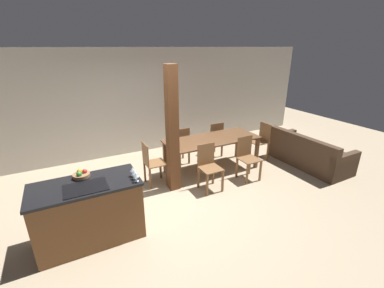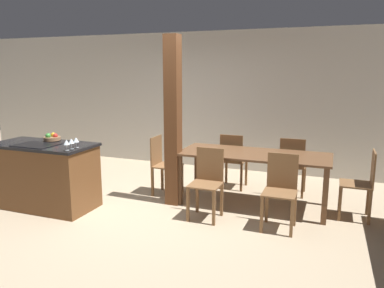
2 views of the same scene
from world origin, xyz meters
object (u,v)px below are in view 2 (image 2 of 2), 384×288
Objects in this scene: dining_table at (254,160)px; timber_post at (173,122)px; dining_chair_near_right at (280,189)px; fruit_bowl at (52,138)px; wine_glass_far at (76,140)px; wine_glass_middle at (71,141)px; dining_chair_near_left at (207,181)px; kitchen_island at (45,175)px; wine_glass_near at (66,143)px; dining_chair_head_end at (163,164)px; dining_chair_far_right at (292,165)px; dining_chair_foot_end at (362,183)px; dining_chair_far_left at (233,160)px.

timber_post reaches higher than dining_table.
fruit_bowl is at bearing -175.61° from dining_chair_near_right.
wine_glass_middle is at bearing -90.00° from wine_glass_far.
dining_chair_near_right is (2.60, 0.56, -0.55)m from wine_glass_far.
dining_chair_near_right is at bearing -11.35° from timber_post.
wine_glass_far is (0.00, 0.09, 0.00)m from wine_glass_middle.
fruit_bowl is 2.38m from dining_chair_near_left.
wine_glass_near is at bearing -23.41° from kitchen_island.
wine_glass_near is at bearing -90.00° from wine_glass_far.
wine_glass_near is 0.19m from wine_glass_far.
dining_chair_head_end is at bearing 133.89° from timber_post.
wine_glass_middle reaches higher than dining_chair_far_right.
dining_table is 1.45m from dining_chair_foot_end.
fruit_bowl reaches higher than dining_chair_head_end.
wine_glass_middle is at bearing -158.15° from dining_chair_near_left.
wine_glass_far reaches higher than dining_chair_foot_end.
fruit_bowl is 1.74× the size of wine_glass_middle.
wine_glass_middle is 0.15× the size of dining_chair_far_right.
fruit_bowl is 1.74× the size of wine_glass_far.
dining_chair_head_end is at bearing -180.00° from dining_table.
dining_table is 2.30× the size of dining_chair_foot_end.
wine_glass_near reaches higher than dining_chair_near_left.
dining_chair_far_right is at bearing 32.40° from timber_post.
dining_chair_near_left is (1.64, 0.66, -0.55)m from wine_glass_middle.
wine_glass_far reaches higher than dining_chair_far_right.
wine_glass_far is (0.66, -0.10, 0.58)m from kitchen_island.
dining_chair_near_left and dining_chair_near_right have the same top height.
kitchen_island is at bearing -154.77° from timber_post.
dining_chair_far_right is at bearing 37.35° from wine_glass_middle.
dining_chair_near_left is (2.31, 0.25, -0.48)m from fruit_bowl.
dining_chair_far_left and dining_chair_far_right have the same top height.
wine_glass_middle reaches higher than dining_chair_foot_end.
dining_chair_head_end is at bearing 34.08° from fruit_bowl.
wine_glass_near is 0.15× the size of dining_chair_head_end.
dining_chair_foot_end is (0.96, -0.66, 0.00)m from dining_chair_far_right.
wine_glass_near is 0.15× the size of dining_chair_near_left.
dining_chair_foot_end is at bearing 160.94° from dining_chair_far_left.
timber_post is at bearing 18.72° from fruit_bowl.
dining_chair_foot_end is at bearing 15.01° from kitchen_island.
wine_glass_far is 1.51m from dining_chair_head_end.
kitchen_island is 3.01m from dining_table.
kitchen_island is 0.69× the size of dining_table.
wine_glass_near is (0.67, -0.50, 0.06)m from fruit_bowl.
dining_chair_far_left is at bearing 0.00° from dining_chair_far_right.
kitchen_island is 3.29m from dining_chair_near_right.
wine_glass_near reaches higher than dining_table.
kitchen_island is at bearing -168.50° from dining_chair_near_left.
dining_chair_foot_end is at bearing 21.68° from wine_glass_near.
fruit_bowl is (-0.02, 0.22, 0.51)m from kitchen_island.
dining_chair_near_left is at bearing 18.95° from wine_glass_far.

